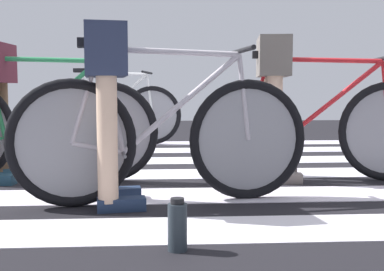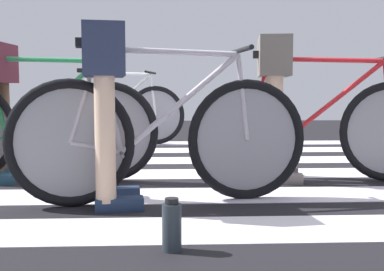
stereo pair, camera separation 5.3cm
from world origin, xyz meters
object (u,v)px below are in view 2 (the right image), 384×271
Objects in this scene: bicycle_2_of_4 at (317,128)px; water_bottle at (172,226)px; bicycle_1_of_4 at (161,137)px; cyclist_2_of_4 at (274,88)px; bicycle_4_of_4 at (115,113)px; bicycle_3_of_4 at (37,128)px; cyclist_1_of_4 at (105,90)px.

bicycle_2_of_4 reaches higher than water_bottle.
bicycle_1_of_4 is 0.89m from water_bottle.
bicycle_4_of_4 is at bearing 127.38° from cyclist_2_of_4.
bicycle_1_of_4 reaches higher than water_bottle.
bicycle_2_of_4 is (1.11, 0.65, 0.00)m from bicycle_1_of_4.
bicycle_1_of_4 is 1.67× the size of cyclist_2_of_4.
water_bottle is (0.96, -1.58, -0.28)m from bicycle_3_of_4.
bicycle_4_of_4 is (0.27, 2.49, 0.00)m from bicycle_3_of_4.
water_bottle is (-0.75, -1.54, -0.57)m from cyclist_2_of_4.
bicycle_1_of_4 is at bearing -0.00° from cyclist_1_of_4.
bicycle_4_of_4 is at bearing 131.94° from bicycle_2_of_4.
cyclist_1_of_4 is at bearing -47.50° from bicycle_3_of_4.
cyclist_2_of_4 is 4.77× the size of water_bottle.
cyclist_2_of_4 is 1.80m from water_bottle.
bicycle_4_of_4 is (-1.44, 2.53, -0.28)m from cyclist_2_of_4.
cyclist_1_of_4 is 0.59× the size of bicycle_4_of_4.
bicycle_1_of_4 and bicycle_2_of_4 have the same top height.
bicycle_1_of_4 is 1.01× the size of bicycle_4_of_4.
bicycle_3_of_4 is 8.02× the size of water_bottle.
cyclist_2_of_4 is (0.80, 0.70, 0.28)m from bicycle_1_of_4.
bicycle_2_of_4 is 1.85m from water_bottle.
water_bottle is at bearing -117.35° from bicycle_2_of_4.
cyclist_1_of_4 is 1.04m from water_bottle.
bicycle_3_of_4 is 1.87m from water_bottle.
bicycle_4_of_4 is 4.13m from water_bottle.
bicycle_4_of_4 is at bearing 88.97° from bicycle_3_of_4.
cyclist_1_of_4 reaches higher than water_bottle.
bicycle_1_of_4 is 1.16m from bicycle_3_of_4.
bicycle_2_of_4 is 1.01× the size of bicycle_4_of_4.
bicycle_1_of_4 is 7.99× the size of water_bottle.
bicycle_1_of_4 is at bearing -141.76° from bicycle_2_of_4.
bicycle_4_of_4 is (-0.63, 3.22, 0.00)m from bicycle_1_of_4.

